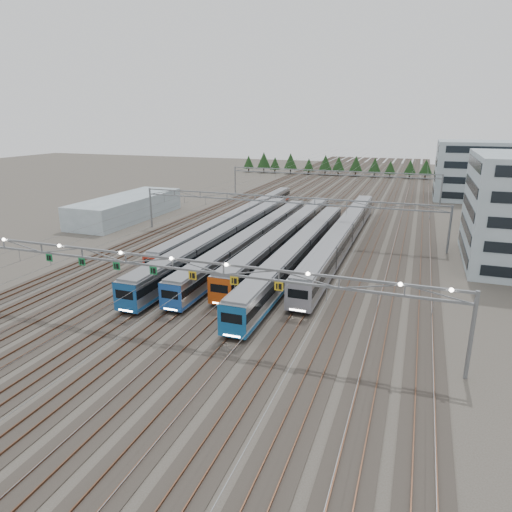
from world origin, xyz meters
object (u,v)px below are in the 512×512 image
(train_c, at_px, (255,239))
(west_shed, at_px, (127,208))
(train_d, at_px, (288,235))
(train_b, at_px, (228,237))
(gantry_mid, at_px, (284,205))
(gantry_near, at_px, (172,266))
(gantry_far, at_px, (331,176))
(depot_bldg_north, at_px, (479,171))
(train_e, at_px, (300,251))
(train_f, at_px, (343,234))
(train_a, at_px, (240,218))

(train_c, relative_size, west_shed, 1.86)
(train_d, distance_m, west_shed, 41.19)
(train_d, bearing_deg, train_b, -152.49)
(gantry_mid, distance_m, west_shed, 38.11)
(gantry_near, height_order, gantry_far, gantry_near)
(train_c, height_order, depot_bldg_north, depot_bldg_north)
(train_e, relative_size, gantry_far, 0.95)
(train_c, distance_m, west_shed, 38.26)
(train_c, height_order, train_d, train_d)
(gantry_mid, relative_size, depot_bldg_north, 2.56)
(train_d, relative_size, gantry_far, 1.01)
(train_b, height_order, depot_bldg_north, depot_bldg_north)
(train_d, xyz_separation_m, depot_bldg_north, (35.20, 64.11, 5.58))
(gantry_near, bearing_deg, train_b, 102.56)
(train_e, distance_m, gantry_mid, 16.24)
(train_d, distance_m, gantry_mid, 7.16)
(gantry_mid, bearing_deg, train_f, -10.78)
(depot_bldg_north, bearing_deg, train_b, -122.72)
(train_b, distance_m, gantry_far, 55.60)
(train_e, xyz_separation_m, train_f, (4.50, 12.03, 0.06))
(west_shed, bearing_deg, gantry_near, -50.50)
(train_c, distance_m, depot_bldg_north, 79.13)
(train_d, distance_m, gantry_near, 35.19)
(train_e, bearing_deg, train_c, 152.32)
(train_c, relative_size, train_f, 0.91)
(train_b, bearing_deg, train_d, 27.51)
(train_f, height_order, west_shed, west_shed)
(train_d, distance_m, train_f, 9.55)
(train_e, distance_m, train_f, 12.85)
(gantry_near, distance_m, gantry_mid, 40.12)
(train_b, height_order, train_c, train_b)
(train_f, relative_size, west_shed, 2.04)
(west_shed, bearing_deg, train_f, -8.73)
(train_a, bearing_deg, gantry_near, -76.45)
(train_e, height_order, depot_bldg_north, depot_bldg_north)
(depot_bldg_north, relative_size, west_shed, 0.73)
(gantry_far, height_order, west_shed, gantry_far)
(train_e, distance_m, gantry_near, 27.26)
(train_c, bearing_deg, train_e, -27.68)
(train_a, relative_size, train_f, 1.09)
(train_d, relative_size, gantry_mid, 1.01)
(train_d, distance_m, gantry_far, 50.57)
(train_a, height_order, west_shed, west_shed)
(train_a, height_order, gantry_mid, gantry_mid)
(gantry_near, xyz_separation_m, gantry_mid, (0.05, 40.12, -0.70))
(depot_bldg_north, bearing_deg, train_d, -118.77)
(train_e, relative_size, gantry_mid, 0.95)
(train_b, bearing_deg, gantry_mid, 56.07)
(train_c, relative_size, gantry_mid, 0.99)
(train_f, xyz_separation_m, gantry_mid, (-11.25, 2.14, 4.10))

